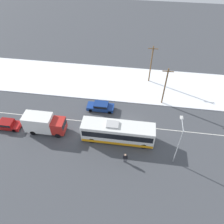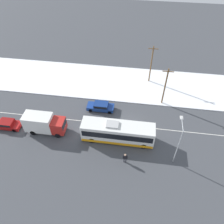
{
  "view_description": "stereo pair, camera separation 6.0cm",
  "coord_description": "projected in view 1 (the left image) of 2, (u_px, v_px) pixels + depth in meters",
  "views": [
    {
      "loc": [
        0.43,
        -23.65,
        26.64
      ],
      "look_at": [
        -3.04,
        1.38,
        1.4
      ],
      "focal_mm": 35.0,
      "sensor_mm": 36.0,
      "label": 1
    },
    {
      "loc": [
        0.49,
        -23.64,
        26.64
      ],
      "look_at": [
        -3.04,
        1.38,
        1.4
      ],
      "focal_mm": 35.0,
      "sensor_mm": 36.0,
      "label": 2
    }
  ],
  "objects": [
    {
      "name": "ground_plane",
      "position": [
        129.0,
        126.0,
        35.44
      ],
      "size": [
        120.0,
        120.0,
        0.0
      ],
      "primitive_type": "plane",
      "color": "#424449"
    },
    {
      "name": "snow_lot",
      "position": [
        134.0,
        84.0,
        43.15
      ],
      "size": [
        80.0,
        11.08,
        0.12
      ],
      "color": "white",
      "rests_on": "ground_plane"
    },
    {
      "name": "lane_marking_center",
      "position": [
        129.0,
        126.0,
        35.44
      ],
      "size": [
        60.0,
        0.12,
        0.0
      ],
      "color": "silver",
      "rests_on": "ground_plane"
    },
    {
      "name": "city_bus",
      "position": [
        118.0,
        132.0,
        32.34
      ],
      "size": [
        10.74,
        2.57,
        3.4
      ],
      "color": "white",
      "rests_on": "ground_plane"
    },
    {
      "name": "box_truck",
      "position": [
        44.0,
        123.0,
        33.44
      ],
      "size": [
        6.25,
        2.3,
        3.27
      ],
      "color": "silver",
      "rests_on": "ground_plane"
    },
    {
      "name": "sedan_car",
      "position": [
        101.0,
        106.0,
        37.59
      ],
      "size": [
        4.62,
        1.8,
        1.42
      ],
      "rotation": [
        0.0,
        0.0,
        3.14
      ],
      "color": "navy",
      "rests_on": "ground_plane"
    },
    {
      "name": "parked_car_near_truck",
      "position": [
        7.0,
        124.0,
        34.68
      ],
      "size": [
        4.08,
        1.8,
        1.38
      ],
      "color": "maroon",
      "rests_on": "ground_plane"
    },
    {
      "name": "pedestrian_at_stop",
      "position": [
        125.0,
        157.0,
        29.88
      ],
      "size": [
        0.66,
        0.29,
        1.83
      ],
      "color": "#23232D",
      "rests_on": "ground_plane"
    },
    {
      "name": "streetlamp",
      "position": [
        179.0,
        139.0,
        28.11
      ],
      "size": [
        0.36,
        2.77,
        6.64
      ],
      "color": "#9EA3A8",
      "rests_on": "ground_plane"
    },
    {
      "name": "utility_pole_roadside",
      "position": [
        165.0,
        86.0,
        36.63
      ],
      "size": [
        1.8,
        0.24,
        7.28
      ],
      "color": "brown",
      "rests_on": "ground_plane"
    },
    {
      "name": "utility_pole_snowlot",
      "position": [
        151.0,
        64.0,
        41.07
      ],
      "size": [
        1.8,
        0.24,
        7.68
      ],
      "color": "brown",
      "rests_on": "ground_plane"
    }
  ]
}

